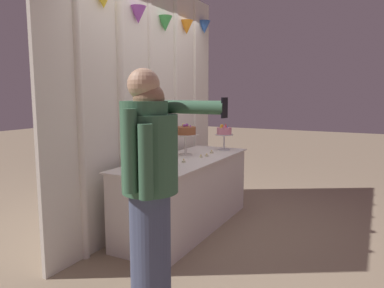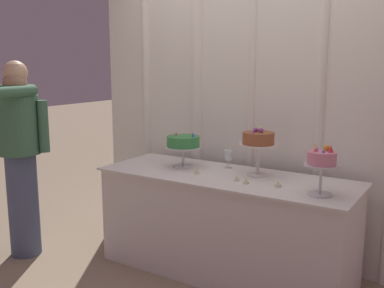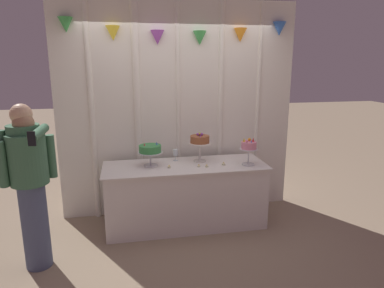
% 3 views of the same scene
% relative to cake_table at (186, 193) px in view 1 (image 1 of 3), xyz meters
% --- Properties ---
extents(ground_plane, '(24.00, 24.00, 0.00)m').
position_rel_cake_table_xyz_m(ground_plane, '(0.00, -0.10, -0.40)').
color(ground_plane, gray).
extents(draped_curtain, '(3.14, 0.17, 2.81)m').
position_rel_cake_table_xyz_m(draped_curtain, '(-0.03, 0.47, 1.07)').
color(draped_curtain, white).
rests_on(draped_curtain, ground_plane).
extents(cake_table, '(2.01, 0.73, 0.79)m').
position_rel_cake_table_xyz_m(cake_table, '(0.00, 0.00, 0.00)').
color(cake_table, white).
rests_on(cake_table, ground_plane).
extents(cake_display_leftmost, '(0.30, 0.30, 0.30)m').
position_rel_cake_table_xyz_m(cake_display_leftmost, '(-0.42, 0.05, 0.60)').
color(cake_display_leftmost, silver).
rests_on(cake_display_leftmost, cake_table).
extents(cake_display_center, '(0.30, 0.30, 0.37)m').
position_rel_cake_table_xyz_m(cake_display_center, '(0.21, 0.12, 0.66)').
color(cake_display_center, silver).
rests_on(cake_display_center, cake_table).
extents(cake_display_rightmost, '(0.22, 0.22, 0.34)m').
position_rel_cake_table_xyz_m(cake_display_rightmost, '(0.77, -0.14, 0.62)').
color(cake_display_rightmost, silver).
rests_on(cake_display_rightmost, cake_table).
extents(wine_glass, '(0.06, 0.06, 0.15)m').
position_rel_cake_table_xyz_m(wine_glass, '(-0.09, 0.21, 0.50)').
color(wine_glass, silver).
rests_on(wine_glass, cake_table).
extents(tealight_far_left, '(0.04, 0.04, 0.04)m').
position_rel_cake_table_xyz_m(tealight_far_left, '(-0.21, -0.08, 0.41)').
color(tealight_far_left, beige).
rests_on(tealight_far_left, cake_table).
extents(tealight_near_left, '(0.04, 0.04, 0.03)m').
position_rel_cake_table_xyz_m(tealight_near_left, '(0.15, -0.11, 0.41)').
color(tealight_near_left, beige).
rests_on(tealight_near_left, cake_table).
extents(tealight_near_right, '(0.04, 0.04, 0.03)m').
position_rel_cake_table_xyz_m(tealight_near_right, '(0.24, -0.14, 0.41)').
color(tealight_near_right, beige).
rests_on(tealight_near_right, cake_table).
extents(tealight_far_right, '(0.05, 0.05, 0.04)m').
position_rel_cake_table_xyz_m(tealight_far_right, '(0.46, -0.10, 0.41)').
color(tealight_far_right, beige).
rests_on(tealight_far_right, cake_table).
extents(guest_man_dark_suit, '(0.48, 0.48, 1.58)m').
position_rel_cake_table_xyz_m(guest_man_dark_suit, '(-1.63, -0.62, 0.46)').
color(guest_man_dark_suit, '#4C5675').
rests_on(guest_man_dark_suit, ground_plane).
extents(guest_man_pink_jacket, '(0.46, 0.63, 1.66)m').
position_rel_cake_table_xyz_m(guest_man_pink_jacket, '(-1.65, -0.60, 0.54)').
color(guest_man_pink_jacket, '#4C5675').
rests_on(guest_man_pink_jacket, ground_plane).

